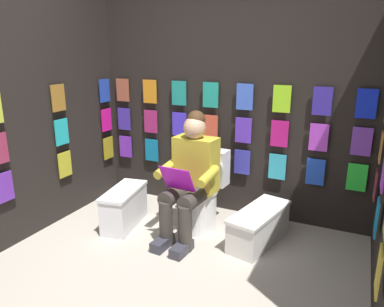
{
  "coord_description": "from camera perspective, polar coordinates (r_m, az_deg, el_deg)",
  "views": [
    {
      "loc": [
        -1.26,
        1.78,
        1.73
      ],
      "look_at": [
        0.04,
        -0.98,
        0.85
      ],
      "focal_mm": 34.08,
      "sensor_mm": 36.0,
      "label": 1
    }
  ],
  "objects": [
    {
      "name": "person_reading",
      "position": [
        3.35,
        -0.35,
        -3.59
      ],
      "size": [
        0.54,
        0.7,
        1.19
      ],
      "rotation": [
        0.0,
        0.0,
        -0.07
      ],
      "color": "gold",
      "rests_on": "ground"
    },
    {
      "name": "comic_longbox_near",
      "position": [
        3.47,
        10.45,
        -11.1
      ],
      "size": [
        0.44,
        0.8,
        0.32
      ],
      "rotation": [
        0.0,
        0.0,
        -0.21
      ],
      "color": "white",
      "rests_on": "ground"
    },
    {
      "name": "display_wall_back",
      "position": [
        3.86,
        5.94,
        8.11
      ],
      "size": [
        3.06,
        0.14,
        2.41
      ],
      "color": "black",
      "rests_on": "ground"
    },
    {
      "name": "comic_longbox_far",
      "position": [
        3.77,
        -10.55,
        -8.26
      ],
      "size": [
        0.37,
        0.65,
        0.39
      ],
      "rotation": [
        0.0,
        0.0,
        0.17
      ],
      "color": "silver",
      "rests_on": "ground"
    },
    {
      "name": "display_wall_right",
      "position": [
        3.9,
        -21.0,
        7.25
      ],
      "size": [
        0.14,
        1.78,
        2.41
      ],
      "color": "black",
      "rests_on": "ground"
    },
    {
      "name": "ground_plane",
      "position": [
        2.78,
        -8.54,
        -22.5
      ],
      "size": [
        30.0,
        30.0,
        0.0
      ],
      "primitive_type": "plane",
      "color": "#B2A899"
    },
    {
      "name": "toilet",
      "position": [
        3.64,
        1.4,
        -6.59
      ],
      "size": [
        0.42,
        0.57,
        0.77
      ],
      "rotation": [
        0.0,
        0.0,
        -0.07
      ],
      "color": "white",
      "rests_on": "ground"
    }
  ]
}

